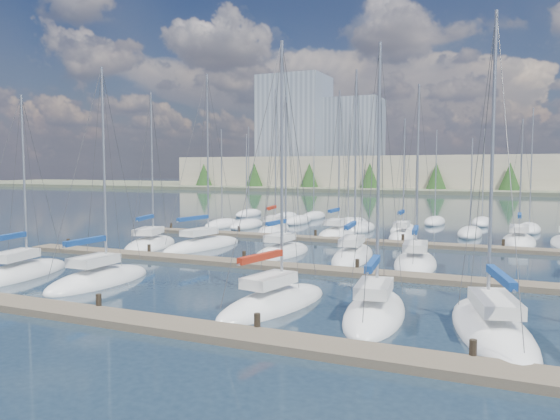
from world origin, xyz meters
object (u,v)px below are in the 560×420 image
at_px(sailboat_b, 20,274).
at_px(sailboat_f, 492,329).
at_px(sailboat_i, 203,245).
at_px(sailboat_o, 337,234).
at_px(sailboat_h, 150,245).
at_px(sailboat_l, 415,263).
at_px(sailboat_j, 282,252).
at_px(sailboat_n, 274,229).
at_px(sailboat_d, 274,303).
at_px(sailboat_c, 99,280).
at_px(sailboat_p, 402,237).
at_px(sailboat_q, 519,241).
at_px(sailboat_e, 375,312).
at_px(sailboat_k, 353,256).

relative_size(sailboat_b, sailboat_f, 0.87).
distance_m(sailboat_i, sailboat_o, 14.31).
distance_m(sailboat_h, sailboat_l, 21.68).
xyz_separation_m(sailboat_j, sailboat_o, (0.07, 12.89, 0.01)).
height_order(sailboat_n, sailboat_f, sailboat_n).
bearing_deg(sailboat_b, sailboat_h, 81.72).
relative_size(sailboat_l, sailboat_f, 0.96).
distance_m(sailboat_d, sailboat_o, 27.86).
height_order(sailboat_c, sailboat_l, sailboat_c).
height_order(sailboat_o, sailboat_p, sailboat_o).
height_order(sailboat_o, sailboat_f, sailboat_o).
distance_m(sailboat_o, sailboat_f, 31.50).
bearing_deg(sailboat_c, sailboat_j, 67.91).
bearing_deg(sailboat_b, sailboat_j, 40.84).
distance_m(sailboat_d, sailboat_l, 14.48).
relative_size(sailboat_q, sailboat_e, 0.90).
height_order(sailboat_k, sailboat_i, sailboat_i).
distance_m(sailboat_k, sailboat_p, 12.57).
height_order(sailboat_i, sailboat_q, sailboat_i).
xyz_separation_m(sailboat_q, sailboat_c, (-21.62, -27.55, 0.01)).
bearing_deg(sailboat_j, sailboat_i, 177.71).
distance_m(sailboat_j, sailboat_p, 14.62).
height_order(sailboat_k, sailboat_e, sailboat_k).
bearing_deg(sailboat_k, sailboat_f, -63.64).
bearing_deg(sailboat_j, sailboat_b, -125.17).
bearing_deg(sailboat_l, sailboat_n, 132.30).
bearing_deg(sailboat_e, sailboat_o, 104.12).
distance_m(sailboat_p, sailboat_e, 27.50).
bearing_deg(sailboat_i, sailboat_h, -155.38).
height_order(sailboat_b, sailboat_e, sailboat_e).
distance_m(sailboat_n, sailboat_l, 22.03).
distance_m(sailboat_b, sailboat_f, 26.58).
xyz_separation_m(sailboat_c, sailboat_l, (15.40, 13.06, -0.00)).
bearing_deg(sailboat_d, sailboat_p, 99.57).
distance_m(sailboat_h, sailboat_b, 13.42).
bearing_deg(sailboat_i, sailboat_n, 95.19).
bearing_deg(sailboat_b, sailboat_n, 70.64).
bearing_deg(sailboat_b, sailboat_e, -10.73).
height_order(sailboat_p, sailboat_c, sailboat_c).
bearing_deg(sailboat_h, sailboat_i, 1.39).
distance_m(sailboat_i, sailboat_q, 27.16).
relative_size(sailboat_j, sailboat_b, 1.09).
distance_m(sailboat_n, sailboat_i, 12.93).
xyz_separation_m(sailboat_i, sailboat_b, (-3.63, -14.74, -0.02)).
distance_m(sailboat_k, sailboat_o, 13.32).
distance_m(sailboat_o, sailboat_b, 29.14).
distance_m(sailboat_q, sailboat_p, 9.94).
bearing_deg(sailboat_q, sailboat_e, -101.66).
distance_m(sailboat_h, sailboat_e, 26.03).
relative_size(sailboat_k, sailboat_n, 0.93).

